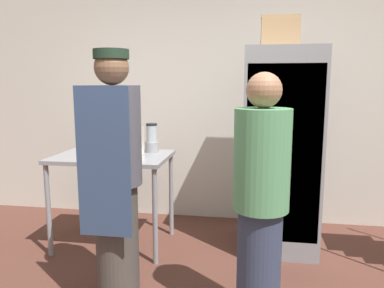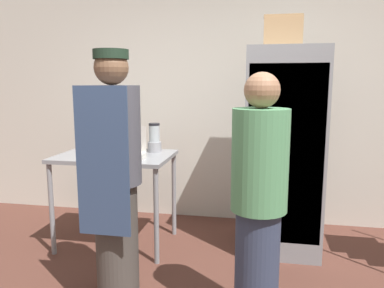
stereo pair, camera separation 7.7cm
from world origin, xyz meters
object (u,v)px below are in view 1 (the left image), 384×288
Objects in this scene: donut_box at (127,154)px; person_baker at (115,175)px; refrigerator at (281,151)px; person_customer at (261,203)px; cardboard_storage_box at (280,32)px; blender_pitcher at (152,140)px.

donut_box is 0.16× the size of person_baker.
person_baker is at bearing -138.06° from refrigerator.
person_baker is 1.10× the size of person_customer.
person_customer is (-0.16, -1.24, -1.16)m from cardboard_storage_box.
donut_box reaches higher than blender_pitcher.
person_baker reaches higher than blender_pitcher.
cardboard_storage_box is 0.19× the size of person_baker.
cardboard_storage_box reaches higher than person_baker.
person_customer is (0.99, -0.16, -0.10)m from person_baker.
donut_box is 0.85× the size of cardboard_storage_box.
cardboard_storage_box reaches higher than blender_pitcher.
refrigerator is 1.39m from donut_box.
donut_box is at bearing -162.69° from cardboard_storage_box.
person_customer is at bearing -36.52° from donut_box.
person_baker is (0.03, -1.07, -0.09)m from blender_pitcher.
refrigerator is at bearing 16.16° from donut_box.
person_baker reaches higher than person_customer.
blender_pitcher is at bearing 91.41° from person_baker.
blender_pitcher is (-1.22, -0.00, 0.08)m from refrigerator.
blender_pitcher is 0.17× the size of person_customer.
person_customer reaches higher than donut_box.
refrigerator reaches higher than donut_box.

